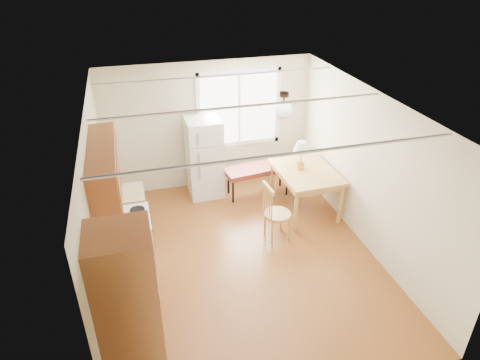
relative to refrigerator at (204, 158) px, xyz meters
name	(u,v)px	position (x,y,z in m)	size (l,w,h in m)	color
room_shell	(244,189)	(0.18, -2.11, 0.48)	(4.60, 5.60, 2.62)	#5E3113
kitchen_run	(127,259)	(-1.54, -2.75, 0.07)	(0.65, 3.40, 2.20)	brown
window_unit	(239,109)	(0.78, 0.36, 0.78)	(1.64, 0.05, 1.51)	white
pendant_light	(283,110)	(0.88, -1.71, 1.46)	(0.26, 0.26, 0.40)	black
refrigerator	(204,158)	(0.00, 0.00, 0.00)	(0.64, 0.67, 1.54)	silver
bench	(258,170)	(0.97, -0.30, -0.24)	(1.34, 0.63, 0.59)	maroon
dining_table	(306,175)	(1.62, -1.06, -0.06)	(1.02, 1.33, 0.81)	#AD8242
chair	(272,209)	(0.76, -1.75, -0.19)	(0.45, 0.44, 1.01)	#AD8242
table_lamp	(301,149)	(1.55, -0.97, 0.42)	(0.30, 0.30, 0.52)	gold
coffee_maker	(125,264)	(-1.54, -3.08, 0.26)	(0.20, 0.24, 0.35)	black
kettle	(124,257)	(-1.56, -2.91, 0.23)	(0.13, 0.13, 0.24)	red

